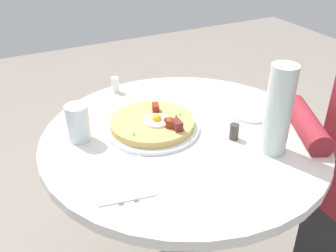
# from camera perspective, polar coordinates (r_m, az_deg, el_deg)

# --- Properties ---
(dining_table) EXTENTS (0.85, 0.85, 0.72)m
(dining_table) POSITION_cam_1_polar(r_m,az_deg,el_deg) (1.28, 2.19, -7.71)
(dining_table) COLOR silver
(dining_table) RESTS_ON ground_plane
(pizza_plate) EXTENTS (0.29, 0.29, 0.01)m
(pizza_plate) POSITION_cam_1_polar(r_m,az_deg,el_deg) (1.20, -2.31, -0.26)
(pizza_plate) COLOR white
(pizza_plate) RESTS_ON dining_table
(breakfast_pizza) EXTENTS (0.26, 0.26, 0.05)m
(breakfast_pizza) POSITION_cam_1_polar(r_m,az_deg,el_deg) (1.19, -2.19, 0.49)
(breakfast_pizza) COLOR tan
(breakfast_pizza) RESTS_ON pizza_plate
(bread_plate) EXTENTS (0.18, 0.18, 0.01)m
(bread_plate) POSITION_cam_1_polar(r_m,az_deg,el_deg) (1.33, 11.93, 2.34)
(bread_plate) COLOR white
(bread_plate) RESTS_ON dining_table
(napkin) EXTENTS (0.17, 0.19, 0.00)m
(napkin) POSITION_cam_1_polar(r_m,az_deg,el_deg) (1.00, -6.86, -7.70)
(napkin) COLOR white
(napkin) RESTS_ON dining_table
(fork) EXTENTS (0.04, 0.18, 0.00)m
(fork) POSITION_cam_1_polar(r_m,az_deg,el_deg) (1.00, -5.86, -7.33)
(fork) COLOR silver
(fork) RESTS_ON napkin
(knife) EXTENTS (0.04, 0.18, 0.00)m
(knife) POSITION_cam_1_polar(r_m,az_deg,el_deg) (1.00, -7.90, -7.67)
(knife) COLOR silver
(knife) RESTS_ON napkin
(water_glass) EXTENTS (0.07, 0.07, 0.11)m
(water_glass) POSITION_cam_1_polar(r_m,az_deg,el_deg) (1.15, -12.94, 0.46)
(water_glass) COLOR silver
(water_glass) RESTS_ON dining_table
(water_bottle) EXTENTS (0.07, 0.07, 0.26)m
(water_bottle) POSITION_cam_1_polar(r_m,az_deg,el_deg) (1.08, 15.76, 2.20)
(water_bottle) COLOR silver
(water_bottle) RESTS_ON dining_table
(salt_shaker) EXTENTS (0.03, 0.03, 0.06)m
(salt_shaker) POSITION_cam_1_polar(r_m,az_deg,el_deg) (1.44, -7.67, 5.97)
(salt_shaker) COLOR white
(salt_shaker) RESTS_ON dining_table
(pepper_shaker) EXTENTS (0.03, 0.03, 0.05)m
(pepper_shaker) POSITION_cam_1_polar(r_m,az_deg,el_deg) (1.16, 9.59, -0.82)
(pepper_shaker) COLOR #3F3833
(pepper_shaker) RESTS_ON dining_table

